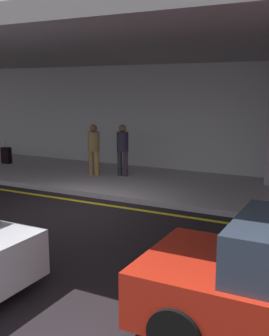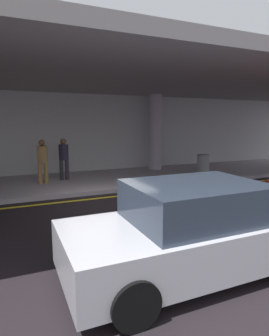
% 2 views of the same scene
% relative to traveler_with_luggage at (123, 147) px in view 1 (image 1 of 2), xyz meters
% --- Properties ---
extents(ground_plane, '(60.00, 60.00, 0.00)m').
position_rel_traveler_with_luggage_xyz_m(ground_plane, '(0.66, -3.37, -1.11)').
color(ground_plane, black).
extents(sidewalk, '(26.00, 4.20, 0.15)m').
position_rel_traveler_with_luggage_xyz_m(sidewalk, '(0.66, -0.27, -1.04)').
color(sidewalk, '#AAA0A9').
rests_on(sidewalk, ground).
extents(lane_stripe_yellow, '(26.00, 0.14, 0.01)m').
position_rel_traveler_with_luggage_xyz_m(lane_stripe_yellow, '(0.66, -2.82, -1.11)').
color(lane_stripe_yellow, yellow).
rests_on(lane_stripe_yellow, ground).
extents(ceiling_overhang, '(28.00, 13.20, 0.30)m').
position_rel_traveler_with_luggage_xyz_m(ceiling_overhang, '(0.66, -0.77, 2.84)').
color(ceiling_overhang, gray).
rests_on(ceiling_overhang, support_column_far_left).
extents(terminal_back_wall, '(26.00, 0.30, 3.80)m').
position_rel_traveler_with_luggage_xyz_m(terminal_back_wall, '(0.66, 1.98, 0.79)').
color(terminal_back_wall, '#B0AEB0').
rests_on(terminal_back_wall, ground).
extents(traveler_with_luggage, '(0.38, 0.38, 1.68)m').
position_rel_traveler_with_luggage_xyz_m(traveler_with_luggage, '(0.00, 0.00, 0.00)').
color(traveler_with_luggage, '#262B2C').
rests_on(traveler_with_luggage, sidewalk).
extents(person_waiting_for_ride, '(0.38, 0.38, 1.68)m').
position_rel_traveler_with_luggage_xyz_m(person_waiting_for_ride, '(-0.87, -0.38, 0.00)').
color(person_waiting_for_ride, olive).
rests_on(person_waiting_for_ride, sidewalk).
extents(suitcase_upright_primary, '(0.36, 0.22, 0.90)m').
position_rel_traveler_with_luggage_xyz_m(suitcase_upright_primary, '(-5.08, -0.04, -0.65)').
color(suitcase_upright_primary, black).
rests_on(suitcase_upright_primary, sidewalk).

